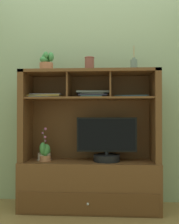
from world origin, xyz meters
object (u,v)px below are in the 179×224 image
object	(u,v)px
magazine_stack_centre	(92,94)
ceramic_vase	(89,64)
media_console	(90,166)
magazine_stack_left	(46,96)
potted_fern	(45,152)
magazine_stack_right	(132,96)
potted_orchid	(44,156)
potted_succulent	(47,63)
tv_monitor	(107,144)
diffuser_bottle	(134,65)

from	to	relation	value
magazine_stack_centre	ceramic_vase	distance (m)	0.31
media_console	magazine_stack_left	world-z (taller)	media_console
potted_fern	magazine_stack_centre	xyz separation A→B (m)	(0.47, 0.08, 0.58)
magazine_stack_right	ceramic_vase	size ratio (longest dim) A/B	2.44
media_console	potted_orchid	distance (m)	0.47
media_console	ceramic_vase	size ratio (longest dim) A/B	9.76
potted_fern	potted_succulent	size ratio (longest dim) A/B	0.92
tv_monitor	potted_succulent	world-z (taller)	potted_succulent
media_console	magazine_stack_centre	size ratio (longest dim) A/B	4.03
ceramic_vase	media_console	bearing A→B (deg)	90.00
tv_monitor	potted_fern	size ratio (longest dim) A/B	3.19
potted_orchid	magazine_stack_left	world-z (taller)	magazine_stack_left
magazine_stack_right	potted_fern	bearing A→B (deg)	-175.49
potted_orchid	media_console	bearing A→B (deg)	1.31
tv_monitor	magazine_stack_centre	distance (m)	0.52
potted_fern	diffuser_bottle	bearing A→B (deg)	2.40
media_console	magazine_stack_left	size ratio (longest dim) A/B	3.90
potted_orchid	magazine_stack_centre	world-z (taller)	magazine_stack_centre
tv_monitor	magazine_stack_right	distance (m)	0.54
potted_succulent	ceramic_vase	xyz separation A→B (m)	(0.44, -0.02, -0.02)
diffuser_bottle	ceramic_vase	distance (m)	0.45
magazine_stack_left	potted_fern	bearing A→B (deg)	-89.80
magazine_stack_left	potted_succulent	distance (m)	0.34
magazine_stack_centre	ceramic_vase	xyz separation A→B (m)	(-0.03, -0.04, 0.30)
media_console	tv_monitor	size ratio (longest dim) A/B	2.32
tv_monitor	potted_orchid	distance (m)	0.65
magazine_stack_left	magazine_stack_right	bearing A→B (deg)	1.14
potted_orchid	potted_succulent	xyz separation A→B (m)	(0.02, 0.01, 0.95)
diffuser_bottle	ceramic_vase	xyz separation A→B (m)	(-0.45, 0.00, 0.01)
magazine_stack_centre	potted_succulent	bearing A→B (deg)	-177.82
potted_orchid	magazine_stack_centre	bearing A→B (deg)	3.41
potted_orchid	potted_succulent	bearing A→B (deg)	30.80
tv_monitor	ceramic_vase	world-z (taller)	ceramic_vase
tv_monitor	potted_orchid	bearing A→B (deg)	177.40
potted_fern	ceramic_vase	size ratio (longest dim) A/B	1.32
potted_orchid	ceramic_vase	distance (m)	1.04
magazine_stack_centre	potted_orchid	bearing A→B (deg)	-176.59
potted_orchid	magazine_stack_left	distance (m)	0.61
media_console	magazine_stack_right	size ratio (longest dim) A/B	3.99
tv_monitor	diffuser_bottle	bearing A→B (deg)	4.02
magazine_stack_centre	magazine_stack_right	bearing A→B (deg)	-1.13
tv_monitor	potted_orchid	xyz separation A→B (m)	(-0.64, 0.03, -0.13)
potted_orchid	potted_fern	size ratio (longest dim) A/B	1.78
potted_orchid	ceramic_vase	world-z (taller)	ceramic_vase
media_console	magazine_stack_left	distance (m)	0.84
media_console	magazine_stack_centre	bearing A→B (deg)	33.40
potted_succulent	tv_monitor	bearing A→B (deg)	-3.73
magazine_stack_right	diffuser_bottle	world-z (taller)	diffuser_bottle
media_console	potted_fern	size ratio (longest dim) A/B	7.39
magazine_stack_centre	magazine_stack_left	bearing A→B (deg)	-176.96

